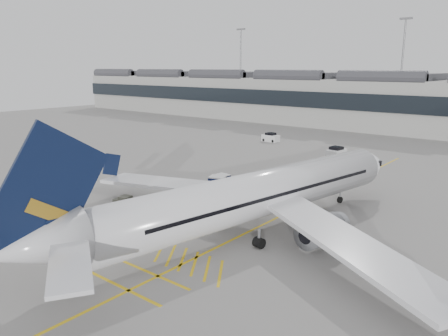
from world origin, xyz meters
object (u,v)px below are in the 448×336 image
Objects in this scene: belt_loader at (237,202)px; ramp_agent_b at (211,199)px; airliner_main at (253,196)px; baggage_cart_a at (218,184)px; pushback_tug at (126,203)px; ramp_agent_a at (247,197)px.

ramp_agent_b is at bearing -148.23° from belt_loader.
airliner_main is 17.69× the size of baggage_cart_a.
pushback_tug is (-8.68, -6.97, -0.08)m from belt_loader.
airliner_main reaches higher than ramp_agent_b.
airliner_main reaches higher than baggage_cart_a.
airliner_main is at bearing -53.22° from belt_loader.
airliner_main reaches higher than ramp_agent_a.
ramp_agent_b is at bearing 24.15° from pushback_tug.
pushback_tug is at bearing -153.40° from belt_loader.
baggage_cart_a is 5.35m from ramp_agent_b.
belt_loader is (-5.06, 4.40, -2.59)m from airliner_main.
pushback_tug is at bearing 172.23° from ramp_agent_a.
ramp_agent_a is 0.83× the size of ramp_agent_b.
ramp_agent_a is at bearing 139.92° from airliner_main.
pushback_tug is at bearing -132.64° from baggage_cart_a.
belt_loader is 11.13m from pushback_tug.
baggage_cart_a is 1.40× the size of ramp_agent_a.
pushback_tug is at bearing -159.30° from airliner_main.
belt_loader is 2.73× the size of ramp_agent_b.
belt_loader is at bearing -158.24° from ramp_agent_b.
belt_loader is 5.50m from baggage_cart_a.
pushback_tug is (-13.74, -2.57, -2.67)m from airliner_main.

